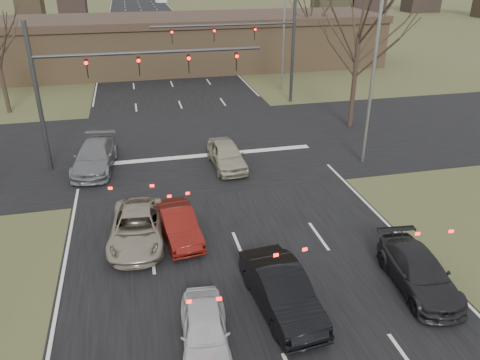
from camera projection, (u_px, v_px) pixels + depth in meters
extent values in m
plane|color=#454B28|center=(258.00, 293.00, 16.57)|extent=(360.00, 360.00, 0.00)
cube|color=black|center=(153.00, 37.00, 69.29)|extent=(14.00, 300.00, 0.02)
cube|color=black|center=(196.00, 144.00, 29.75)|extent=(200.00, 14.00, 0.02)
cube|color=brown|center=(183.00, 46.00, 49.38)|extent=(42.00, 10.00, 4.60)
cube|color=#38281E|center=(181.00, 19.00, 48.24)|extent=(42.40, 10.40, 0.70)
cylinder|color=#383A3D|center=(38.00, 100.00, 24.53)|extent=(0.24, 0.24, 8.00)
cylinder|color=#383A3D|center=(151.00, 52.00, 24.81)|extent=(12.00, 0.18, 0.18)
imported|color=black|center=(87.00, 69.00, 24.43)|extent=(0.16, 0.20, 1.00)
imported|color=black|center=(139.00, 66.00, 24.98)|extent=(0.16, 0.20, 1.00)
imported|color=black|center=(189.00, 64.00, 25.52)|extent=(0.16, 0.20, 1.00)
imported|color=black|center=(236.00, 62.00, 26.07)|extent=(0.16, 0.20, 1.00)
cylinder|color=#383A3D|center=(293.00, 52.00, 36.90)|extent=(0.24, 0.24, 8.00)
cylinder|color=#383A3D|center=(224.00, 25.00, 34.83)|extent=(11.00, 0.18, 0.18)
imported|color=black|center=(255.00, 34.00, 35.61)|extent=(0.16, 0.20, 1.00)
imported|color=black|center=(214.00, 35.00, 34.97)|extent=(0.16, 0.20, 1.00)
imported|color=black|center=(172.00, 36.00, 34.32)|extent=(0.16, 0.20, 1.00)
cylinder|color=gray|center=(373.00, 76.00, 25.05)|extent=(0.18, 0.18, 10.00)
cylinder|color=gray|center=(284.00, 31.00, 40.09)|extent=(0.18, 0.18, 10.00)
cylinder|color=black|center=(354.00, 82.00, 31.52)|extent=(0.32, 0.32, 6.33)
cylinder|color=black|center=(2.00, 78.00, 34.75)|extent=(0.32, 0.32, 5.23)
cylinder|color=black|center=(309.00, 44.00, 49.33)|extent=(0.32, 0.32, 4.95)
imported|color=#A09681|center=(137.00, 228.00, 19.33)|extent=(2.61, 4.92, 1.32)
imported|color=silver|center=(205.00, 330.00, 14.07)|extent=(1.77, 3.71, 1.22)
imported|color=black|center=(282.00, 291.00, 15.55)|extent=(1.99, 4.62, 1.48)
imported|color=black|center=(419.00, 272.00, 16.64)|extent=(2.20, 4.53, 1.27)
imported|color=slate|center=(95.00, 157.00, 26.00)|extent=(2.66, 5.28, 1.47)
imported|color=#5F120D|center=(178.00, 224.00, 19.60)|extent=(1.80, 3.99, 1.27)
imported|color=#AEA98C|center=(227.00, 155.00, 26.28)|extent=(1.85, 4.29, 1.44)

